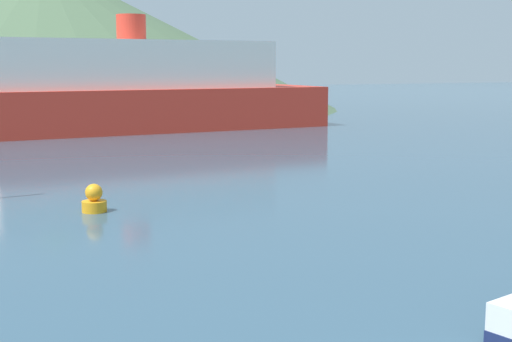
% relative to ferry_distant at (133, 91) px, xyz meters
% --- Properties ---
extents(ferry_distant, '(24.79, 8.47, 7.16)m').
position_rel_ferry_distant_xyz_m(ferry_distant, '(0.00, 0.00, 0.00)').
color(ferry_distant, red).
rests_on(ferry_distant, ground_plane).
extents(buoy_marker, '(0.70, 0.70, 0.80)m').
position_rel_ferry_distant_xyz_m(buoy_marker, '(-7.56, -24.45, -2.12)').
color(buoy_marker, orange).
rests_on(buoy_marker, ground_plane).
extents(hill_central, '(53.43, 53.43, 13.30)m').
position_rel_ferry_distant_xyz_m(hill_central, '(-1.60, 24.32, 4.20)').
color(hill_central, '#4C6647').
rests_on(hill_central, ground_plane).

